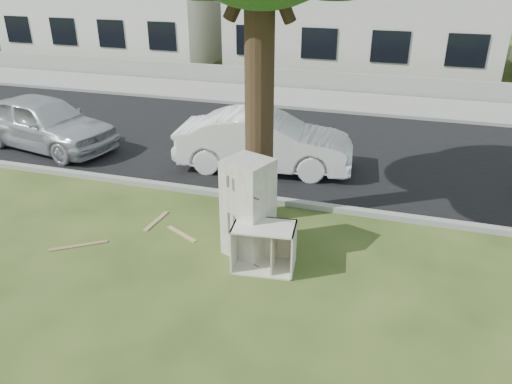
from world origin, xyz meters
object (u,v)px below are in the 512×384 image
(fridge, at_px, (248,208))
(car_left, at_px, (45,122))
(cabinet, at_px, (264,247))
(car_center, at_px, (264,141))

(fridge, relative_size, car_left, 0.42)
(fridge, distance_m, car_left, 7.72)
(fridge, bearing_deg, cabinet, -24.63)
(cabinet, height_order, car_left, car_left)
(fridge, relative_size, cabinet, 1.71)
(cabinet, xyz_separation_m, car_left, (-7.28, 3.90, 0.31))
(car_center, distance_m, car_left, 6.09)
(car_left, bearing_deg, cabinet, -106.54)
(cabinet, bearing_deg, car_left, 145.79)
(fridge, xyz_separation_m, cabinet, (0.40, -0.40, -0.48))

